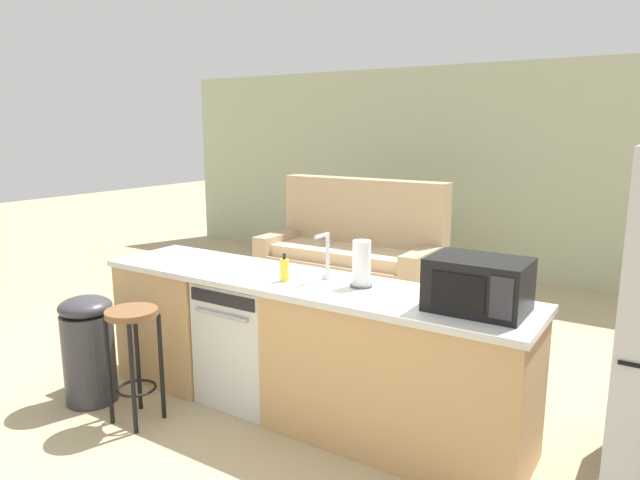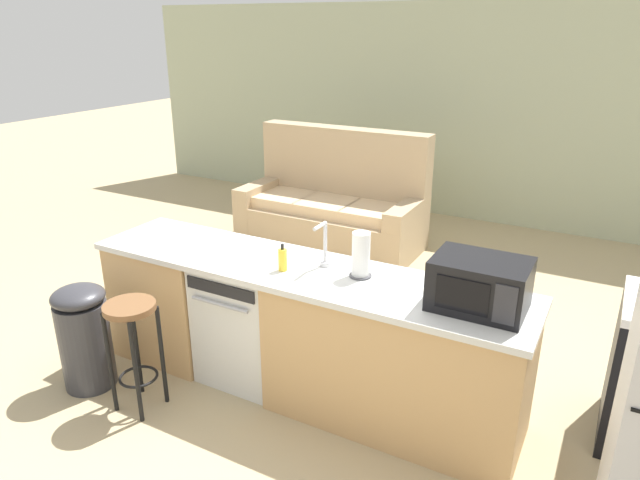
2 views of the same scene
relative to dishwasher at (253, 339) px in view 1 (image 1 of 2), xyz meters
The scene contains 11 objects.
ground_plane 0.49m from the dishwasher, ahead, with size 24.00×24.00×0.00m, color tan.
wall_back 4.33m from the dishwasher, 82.54° to the left, with size 10.00×0.06×2.60m.
kitchen_counter 0.49m from the dishwasher, ahead, with size 2.94×0.66×0.90m.
dishwasher is the anchor object (origin of this frame).
microwave 1.65m from the dishwasher, ahead, with size 0.50×0.37×0.28m.
sink_faucet 0.82m from the dishwasher, ahead, with size 0.07×0.18×0.30m.
paper_towel_roll 1.01m from the dishwasher, ahead, with size 0.14×0.14×0.28m.
soap_bottle 0.65m from the dishwasher, 13.81° to the right, with size 0.06×0.06×0.18m.
bar_stool 0.79m from the dishwasher, 121.84° to the right, with size 0.32×0.32×0.74m.
trash_bin 1.11m from the dishwasher, 144.04° to the right, with size 0.35×0.35×0.74m.
couch 2.70m from the dishwasher, 104.71° to the left, with size 2.00×0.90×1.27m.
Camera 1 is at (2.13, -2.85, 1.85)m, focal length 32.00 mm.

